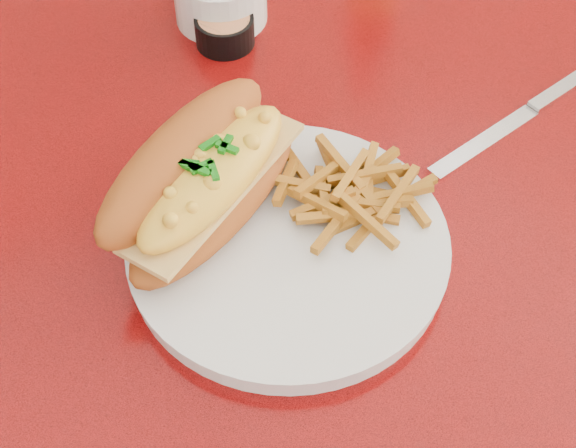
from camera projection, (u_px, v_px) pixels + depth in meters
name	position (u px, v px, depth m)	size (l,w,h in m)	color
diner_table	(261.00, 268.00, 0.87)	(1.23, 0.83, 0.77)	red
booth_bench_far	(100.00, 60.00, 1.58)	(1.20, 0.51, 0.90)	maroon
dinner_plate	(288.00, 246.00, 0.67)	(0.35, 0.35, 0.02)	silver
mac_hoagie	(203.00, 177.00, 0.65)	(0.23, 0.20, 0.09)	#AA521B
fries_pile	(347.00, 191.00, 0.68)	(0.10, 0.09, 0.03)	#C47E21
fork	(335.00, 186.00, 0.70)	(0.02, 0.13, 0.00)	silver
sauce_cup_right	(225.00, 29.00, 0.84)	(0.07, 0.07, 0.03)	black
knife	(525.00, 114.00, 0.78)	(0.21, 0.07, 0.01)	silver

